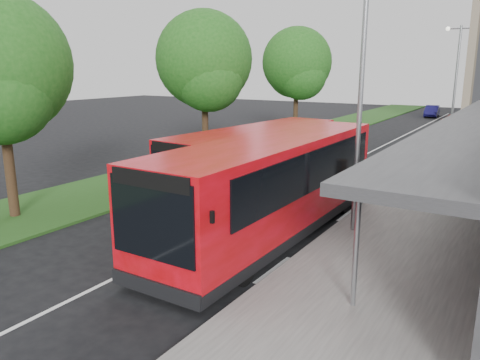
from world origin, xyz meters
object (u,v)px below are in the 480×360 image
at_px(tree_mid, 205,66).
at_px(tree_near, 0,75).
at_px(bus_second, 256,160).
at_px(car_near, 454,119).
at_px(litter_bin, 430,180).
at_px(lamp_post_near, 358,91).
at_px(bollard, 465,148).
at_px(car_far, 432,111).
at_px(lamp_post_far, 454,79).
at_px(tree_far, 297,67).
at_px(bus_main, 272,187).

bearing_deg(tree_mid, tree_near, -90.00).
distance_m(bus_second, car_near, 33.27).
bearing_deg(bus_second, litter_bin, 35.19).
bearing_deg(bus_second, lamp_post_near, -23.16).
relative_size(tree_mid, bus_second, 0.83).
xyz_separation_m(tree_mid, bollard, (12.58, 9.46, -4.88)).
bearing_deg(bus_second, tree_mid, 148.75).
height_order(tree_near, car_far, tree_near).
height_order(tree_near, lamp_post_far, lamp_post_far).
height_order(bus_second, car_near, bus_second).
bearing_deg(tree_mid, car_near, 72.23).
bearing_deg(lamp_post_far, tree_far, -175.13).
distance_m(tree_near, bollard, 25.28).
height_order(tree_far, lamp_post_near, tree_far).
relative_size(lamp_post_near, bus_second, 0.77).
height_order(tree_far, litter_bin, tree_far).
distance_m(lamp_post_near, car_far, 43.17).
xyz_separation_m(bollard, car_near, (-3.34, 19.40, -0.12)).
height_order(tree_far, bus_main, tree_far).
bearing_deg(tree_near, tree_mid, 90.00).
relative_size(tree_near, litter_bin, 8.19).
height_order(bollard, car_far, car_far).
relative_size(bus_main, bus_second, 1.10).
bearing_deg(tree_mid, bus_main, -43.88).
relative_size(tree_far, car_near, 2.62).
height_order(bus_main, bollard, bus_main).
bearing_deg(litter_bin, bus_main, -112.76).
xyz_separation_m(bus_second, car_near, (3.45, 33.08, -0.93)).
height_order(lamp_post_far, car_near, lamp_post_far).
xyz_separation_m(tree_far, lamp_post_far, (11.13, 0.95, -0.80)).
bearing_deg(tree_mid, lamp_post_near, -32.36).
relative_size(tree_mid, litter_bin, 8.75).
bearing_deg(car_far, tree_near, -101.76).
distance_m(litter_bin, car_near, 29.37).
height_order(lamp_post_near, car_far, lamp_post_near).
distance_m(lamp_post_near, bollard, 17.06).
relative_size(lamp_post_far, bus_second, 0.77).
xyz_separation_m(bus_second, car_far, (0.20, 39.83, -0.84)).
bearing_deg(bus_main, bus_second, 125.94).
relative_size(lamp_post_far, bus_main, 0.70).
bearing_deg(litter_bin, car_near, 96.18).
height_order(lamp_post_near, car_near, lamp_post_near).
height_order(lamp_post_near, bollard, lamp_post_near).
xyz_separation_m(lamp_post_near, bus_second, (-5.34, 2.83, -3.23)).
height_order(bus_main, car_near, bus_main).
bearing_deg(tree_near, bus_second, 53.34).
relative_size(tree_near, lamp_post_near, 1.01).
xyz_separation_m(bus_main, bollard, (3.64, 18.06, -0.99)).
xyz_separation_m(bus_main, litter_bin, (3.47, 8.26, -1.02)).
bearing_deg(bus_main, lamp_post_far, 84.43).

